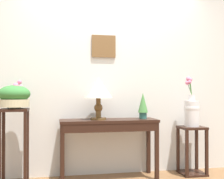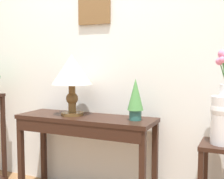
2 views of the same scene
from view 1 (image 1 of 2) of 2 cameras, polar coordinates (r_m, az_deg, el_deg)
back_wall_with_art at (r=3.99m, az=-0.45°, el=3.93°), size 9.00×0.13×2.80m
console_table at (r=3.69m, az=-0.59°, el=-7.56°), size 1.22×0.39×0.75m
table_lamp at (r=3.66m, az=-2.67°, el=-0.03°), size 0.35×0.35×0.53m
potted_plant_on_console at (r=3.80m, az=6.03°, el=-2.94°), size 0.13×0.13×0.33m
pedestal_stand_left at (r=3.62m, az=-18.50°, el=-10.68°), size 0.32×0.32×0.90m
planter_bowl_wide_left at (r=3.56m, az=-18.45°, el=-1.28°), size 0.36×0.36×0.33m
pedestal_stand_right at (r=4.11m, az=15.26°, el=-11.35°), size 0.32×0.32×0.63m
flower_vase_tall_right at (r=4.04m, az=15.22°, el=-3.86°), size 0.20×0.20×0.67m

